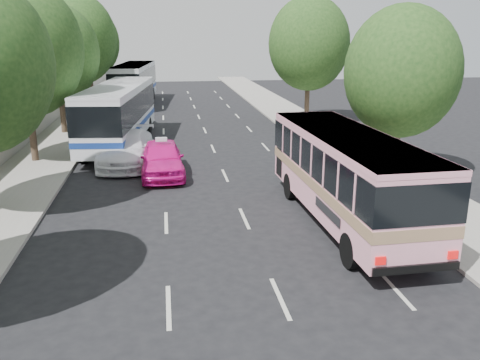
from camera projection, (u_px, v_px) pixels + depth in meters
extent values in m
plane|color=black|center=(232.00, 267.00, 15.05)|extent=(120.00, 120.00, 0.00)
cube|color=#9E998E|center=(61.00, 139.00, 32.80)|extent=(4.00, 90.00, 0.15)
cube|color=#9E998E|center=(315.00, 132.00, 35.23)|extent=(4.00, 90.00, 0.12)
cube|color=#9E998E|center=(30.00, 127.00, 32.32)|extent=(0.30, 90.00, 1.50)
cylinder|color=#38281E|center=(32.00, 128.00, 26.57)|extent=(0.36, 0.36, 3.80)
ellipsoid|color=#1C4017|center=(23.00, 49.00, 25.45)|extent=(6.00, 6.00, 6.90)
sphere|color=#1C4017|center=(27.00, 24.00, 24.89)|extent=(3.90, 3.90, 3.90)
cylinder|color=#38281E|center=(62.00, 109.00, 34.22)|extent=(0.36, 0.36, 3.50)
ellipsoid|color=#1C4017|center=(57.00, 52.00, 33.19)|extent=(5.52, 5.52, 6.35)
sphere|color=#1C4017|center=(61.00, 35.00, 32.65)|extent=(3.59, 3.59, 3.59)
cylinder|color=#38281E|center=(81.00, 92.00, 41.76)|extent=(0.36, 0.36, 3.99)
ellipsoid|color=#1C4017|center=(77.00, 39.00, 40.59)|extent=(6.30, 6.30, 7.24)
sphere|color=#1C4017|center=(80.00, 22.00, 40.00)|extent=(4.09, 4.09, 4.09)
cylinder|color=#38281E|center=(91.00, 84.00, 49.37)|extent=(0.36, 0.36, 3.72)
ellipsoid|color=#1C4017|center=(88.00, 42.00, 48.27)|extent=(5.88, 5.88, 6.76)
sphere|color=#1C4017|center=(91.00, 29.00, 47.71)|extent=(3.82, 3.82, 3.82)
cylinder|color=#38281E|center=(395.00, 147.00, 23.43)|extent=(0.36, 0.36, 3.23)
ellipsoid|color=#1C4017|center=(402.00, 72.00, 22.48)|extent=(5.10, 5.10, 5.87)
sphere|color=#1C4017|center=(416.00, 48.00, 21.96)|extent=(3.32, 3.31, 3.31)
cylinder|color=#38281E|center=(307.00, 98.00, 38.58)|extent=(0.36, 0.36, 3.80)
ellipsoid|color=#1C4017|center=(309.00, 44.00, 37.46)|extent=(6.00, 6.00, 6.90)
sphere|color=#1C4017|center=(316.00, 27.00, 36.90)|extent=(3.90, 3.90, 3.90)
cube|color=#FFA4BB|center=(346.00, 172.00, 18.02)|extent=(2.86, 10.40, 2.77)
cube|color=#9E7A59|center=(345.00, 181.00, 18.11)|extent=(2.90, 10.42, 0.36)
cube|color=black|center=(347.00, 158.00, 17.88)|extent=(2.92, 10.43, 1.14)
cube|color=#FFA4BB|center=(348.00, 136.00, 17.66)|extent=(2.88, 10.42, 0.17)
cylinder|color=black|center=(290.00, 186.00, 21.15)|extent=(0.34, 1.08, 1.07)
cylinder|color=black|center=(342.00, 183.00, 21.53)|extent=(0.34, 1.08, 1.07)
cylinder|color=black|center=(351.00, 251.00, 14.90)|extent=(0.34, 1.08, 1.07)
cylinder|color=black|center=(423.00, 245.00, 15.28)|extent=(0.34, 1.08, 1.07)
imported|color=#EE1495|center=(162.00, 159.00, 24.44)|extent=(2.16, 5.06, 1.70)
imported|color=white|center=(127.00, 149.00, 26.46)|extent=(3.08, 6.12, 1.71)
cube|color=white|center=(119.00, 111.00, 30.57)|extent=(3.95, 12.45, 3.11)
cube|color=black|center=(119.00, 105.00, 30.46)|extent=(4.00, 12.49, 1.53)
cube|color=navy|center=(120.00, 124.00, 30.79)|extent=(3.99, 12.47, 0.31)
cube|color=white|center=(117.00, 87.00, 30.15)|extent=(3.97, 12.47, 0.14)
cylinder|color=black|center=(114.00, 126.00, 34.68)|extent=(0.45, 1.15, 1.12)
cylinder|color=black|center=(148.00, 125.00, 34.76)|extent=(0.45, 1.15, 1.12)
cylinder|color=black|center=(84.00, 153.00, 26.85)|extent=(0.45, 1.15, 1.12)
cylinder|color=black|center=(127.00, 153.00, 26.94)|extent=(0.45, 1.15, 1.12)
cube|color=white|center=(134.00, 81.00, 48.38)|extent=(3.86, 12.87, 3.22)
cube|color=black|center=(134.00, 77.00, 48.27)|extent=(3.91, 12.90, 1.58)
cube|color=navy|center=(135.00, 90.00, 48.61)|extent=(3.90, 12.89, 0.32)
cube|color=white|center=(133.00, 65.00, 47.95)|extent=(3.88, 12.89, 0.15)
cylinder|color=black|center=(129.00, 94.00, 52.61)|extent=(0.44, 1.19, 1.16)
cylinder|color=black|center=(152.00, 93.00, 52.74)|extent=(0.44, 1.19, 1.16)
cylinder|color=black|center=(114.00, 105.00, 44.52)|extent=(0.44, 1.19, 1.16)
cylinder|color=black|center=(142.00, 105.00, 44.64)|extent=(0.44, 1.19, 1.16)
cube|color=silver|center=(161.00, 139.00, 24.17)|extent=(0.56, 0.20, 0.18)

